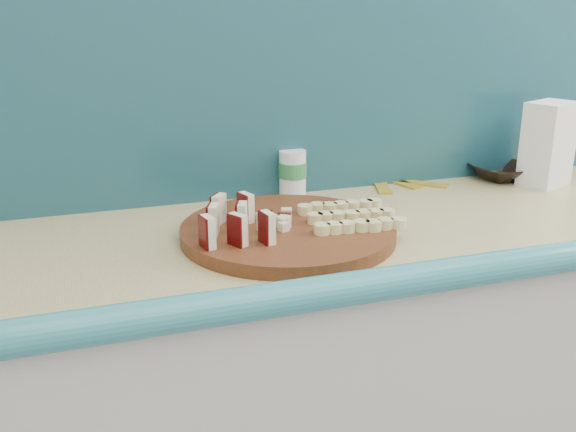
% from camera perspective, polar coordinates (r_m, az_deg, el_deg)
% --- Properties ---
extents(kitchen_counter, '(2.20, 0.63, 0.91)m').
position_cam_1_polar(kitchen_counter, '(1.71, 12.34, -14.49)').
color(kitchen_counter, beige).
rests_on(kitchen_counter, ground).
extents(backsplash, '(2.20, 0.02, 0.50)m').
position_cam_1_polar(backsplash, '(1.71, 9.00, 11.02)').
color(backsplash, teal).
rests_on(backsplash, kitchen_counter).
extents(cutting_board, '(0.49, 0.49, 0.03)m').
position_cam_1_polar(cutting_board, '(1.33, 0.00, -1.39)').
color(cutting_board, '#49230F').
rests_on(cutting_board, kitchen_counter).
extents(apple_wedges, '(0.14, 0.18, 0.06)m').
position_cam_1_polar(apple_wedges, '(1.26, -4.94, -0.38)').
color(apple_wedges, beige).
rests_on(apple_wedges, cutting_board).
extents(apple_chunks, '(0.07, 0.08, 0.02)m').
position_cam_1_polar(apple_chunks, '(1.32, -1.20, -0.45)').
color(apple_chunks, beige).
rests_on(apple_chunks, cutting_board).
extents(banana_slices, '(0.21, 0.18, 0.02)m').
position_cam_1_polar(banana_slices, '(1.36, 5.59, 0.01)').
color(banana_slices, '#D6CC82').
rests_on(banana_slices, cutting_board).
extents(brown_bowl, '(0.18, 0.18, 0.04)m').
position_cam_1_polar(brown_bowl, '(1.87, 18.44, 3.76)').
color(brown_bowl, black).
rests_on(brown_bowl, kitchen_counter).
extents(flour_bag, '(0.15, 0.13, 0.22)m').
position_cam_1_polar(flour_bag, '(1.83, 22.09, 5.96)').
color(flour_bag, white).
rests_on(flour_bag, kitchen_counter).
extents(canister, '(0.07, 0.07, 0.12)m').
position_cam_1_polar(canister, '(1.61, 0.41, 3.92)').
color(canister, white).
rests_on(canister, kitchen_counter).
extents(banana_peel, '(0.21, 0.18, 0.01)m').
position_cam_1_polar(banana_peel, '(1.75, 9.86, 2.87)').
color(banana_peel, gold).
rests_on(banana_peel, kitchen_counter).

